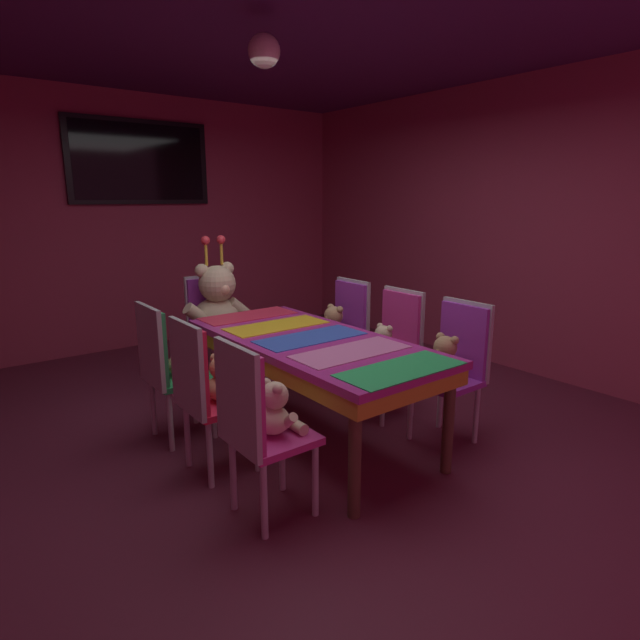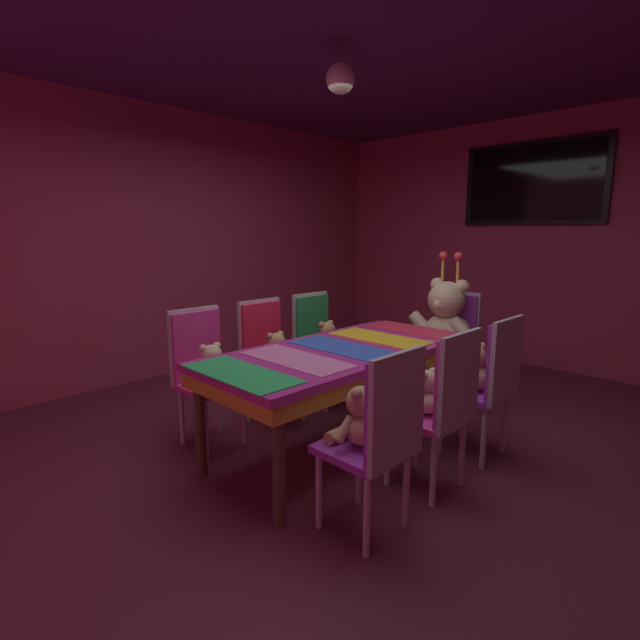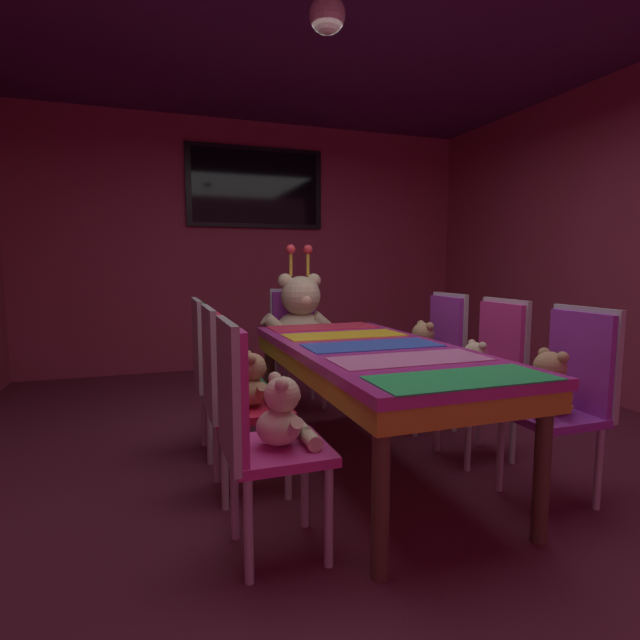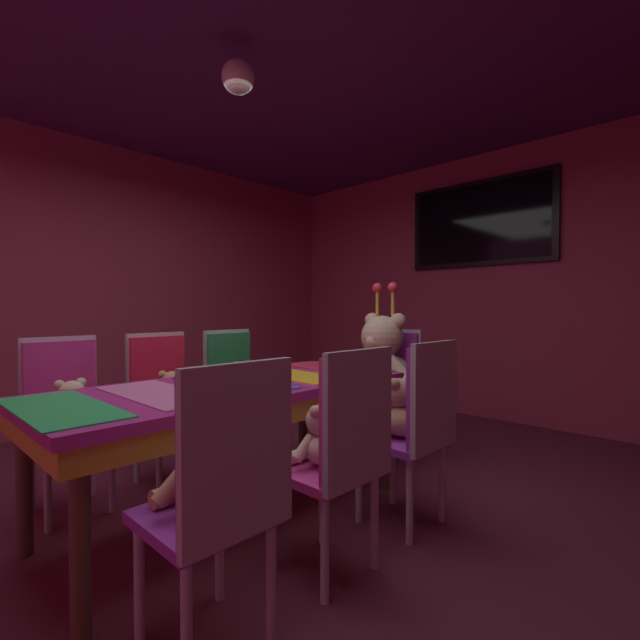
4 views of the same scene
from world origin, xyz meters
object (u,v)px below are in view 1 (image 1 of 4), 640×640
at_px(chair_right_2, 346,324).
at_px(teddy_right_2, 333,327).
at_px(wall_tv, 140,162).
at_px(teddy_left_1, 222,381).
at_px(chair_left_0, 252,416).
at_px(chair_left_1, 200,384).
at_px(throne_chair, 211,318).
at_px(chair_left_2, 163,360).
at_px(king_teddy_bear, 219,305).
at_px(pendant_light, 264,51).
at_px(teddy_right_1, 382,345).
at_px(teddy_left_2, 183,358).
at_px(teddy_left_0, 276,411).
at_px(banquet_table, 311,350).
at_px(chair_right_1, 396,339).
at_px(teddy_right_0, 444,361).
at_px(chair_right_0, 458,357).

height_order(chair_right_2, teddy_right_2, chair_right_2).
bearing_deg(wall_tv, teddy_left_1, -102.36).
distance_m(chair_left_0, chair_left_1, 0.60).
height_order(chair_left_0, throne_chair, same).
distance_m(chair_left_2, king_teddy_bear, 1.16).
xyz_separation_m(chair_left_0, pendant_light, (0.62, 0.80, 1.95)).
xyz_separation_m(teddy_right_1, teddy_right_2, (-0.00, 0.60, 0.02)).
bearing_deg(teddy_left_2, teddy_right_2, 0.62).
height_order(teddy_left_0, teddy_right_2, teddy_right_2).
bearing_deg(banquet_table, teddy_left_0, -138.31).
distance_m(banquet_table, pendant_light, 1.92).
xyz_separation_m(chair_left_1, chair_right_1, (1.65, -0.00, 0.00)).
bearing_deg(teddy_right_2, king_teddy_bear, -49.18).
bearing_deg(wall_tv, teddy_right_1, -77.73).
bearing_deg(wall_tv, teddy_right_0, -79.63).
relative_size(chair_left_0, teddy_left_2, 3.13).
bearing_deg(chair_left_1, chair_left_2, 90.52).
bearing_deg(wall_tv, chair_left_0, -102.52).
bearing_deg(teddy_left_2, teddy_right_1, -23.29).
bearing_deg(chair_left_2, chair_left_0, -89.65).
height_order(banquet_table, chair_left_0, chair_left_0).
height_order(teddy_right_2, pendant_light, pendant_light).
bearing_deg(teddy_right_2, teddy_left_2, 0.62).
distance_m(banquet_table, chair_right_0, 1.03).
height_order(chair_left_2, teddy_right_0, chair_left_2).
bearing_deg(chair_right_1, chair_left_0, 19.85).
xyz_separation_m(teddy_left_2, chair_right_2, (1.51, 0.01, 0.01)).
bearing_deg(king_teddy_bear, teddy_right_2, 40.82).
height_order(teddy_left_2, teddy_right_2, teddy_right_2).
distance_m(chair_left_1, wall_tv, 3.53).
bearing_deg(teddy_left_0, chair_right_2, 38.53).
bearing_deg(chair_right_1, chair_left_2, -19.57).
bearing_deg(teddy_right_2, chair_left_0, 38.57).
xyz_separation_m(throne_chair, pendant_light, (-0.20, -1.35, 1.95)).
relative_size(chair_right_0, king_teddy_bear, 1.10).
xyz_separation_m(teddy_left_1, chair_right_1, (1.50, -0.00, 0.01)).
bearing_deg(teddy_right_0, wall_tv, -79.63).
xyz_separation_m(teddy_left_0, teddy_right_2, (1.36, 1.20, 0.01)).
bearing_deg(teddy_left_0, teddy_left_2, 90.35).
height_order(chair_left_0, chair_right_0, same).
bearing_deg(chair_left_2, teddy_left_1, -75.66).
bearing_deg(chair_left_0, pendant_light, 52.08).
bearing_deg(chair_right_2, teddy_left_1, 21.69).
height_order(teddy_left_2, chair_right_0, chair_right_0).
distance_m(banquet_table, chair_left_1, 0.83).
distance_m(teddy_right_0, chair_right_1, 0.61).
height_order(chair_right_0, pendant_light, pendant_light).
bearing_deg(teddy_right_2, chair_right_1, 103.55).
xyz_separation_m(chair_right_0, teddy_right_1, (-0.15, 0.59, -0.02)).
bearing_deg(chair_left_1, chair_right_1, -0.13).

